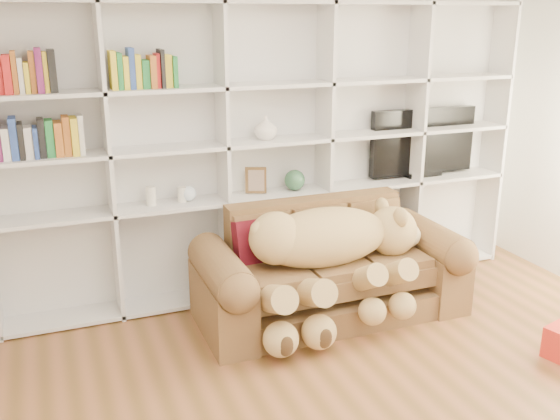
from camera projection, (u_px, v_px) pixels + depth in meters
name	position (u px, v px, depth m)	size (l,w,h in m)	color
wall_back	(266.00, 131.00, 5.22)	(5.00, 0.02, 2.70)	white
bookshelf	(244.00, 141.00, 5.02)	(4.43, 0.35, 2.40)	silver
sofa	(329.00, 275.00, 4.89)	(2.07, 0.89, 0.87)	brown
teddy_bear	(330.00, 251.00, 4.63)	(1.51, 0.84, 0.87)	tan
throw_pillow	(258.00, 242.00, 4.75)	(0.36, 0.12, 0.36)	#5E1017
tv	(422.00, 143.00, 5.65)	(1.04, 0.18, 0.61)	black
picture_frame	(256.00, 180.00, 5.10)	(0.17, 0.03, 0.22)	brown
green_vase	(295.00, 180.00, 5.22)	(0.17, 0.17, 0.17)	#305E3D
figurine_tall	(151.00, 196.00, 4.81)	(0.08, 0.08, 0.15)	silver
figurine_short	(182.00, 195.00, 4.90)	(0.07, 0.07, 0.12)	silver
snow_globe	(189.00, 193.00, 4.92)	(0.12, 0.12, 0.12)	white
shelf_vase	(266.00, 128.00, 5.00)	(0.19, 0.19, 0.19)	silver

